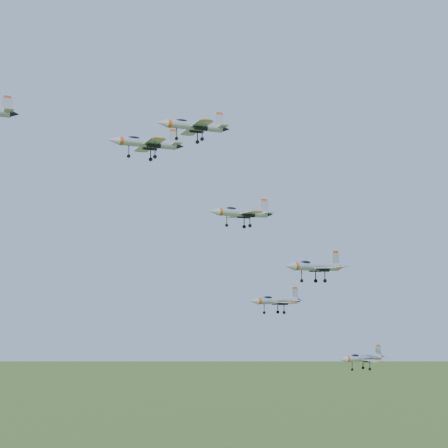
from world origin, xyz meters
name	(u,v)px	position (x,y,z in m)	size (l,w,h in m)	color
jet_left_high	(146,143)	(-2.73, 3.93, 147.25)	(13.29, 10.94, 3.56)	#A6ABB2
jet_right_high	(193,126)	(-2.08, -14.77, 145.91)	(10.96, 9.07, 2.93)	#A6ABB2
jet_left_low	(241,213)	(14.47, 2.66, 136.26)	(12.63, 10.38, 3.38)	#A6ABB2
jet_right_low	(314,266)	(20.79, -10.62, 126.58)	(12.33, 10.26, 3.30)	#A6ABB2
jet_trail	(276,301)	(20.30, 0.77, 120.92)	(11.05, 9.11, 2.96)	#A6ABB2
jet_extra	(362,358)	(44.21, 7.83, 109.12)	(11.44, 9.40, 3.07)	#A6ABB2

